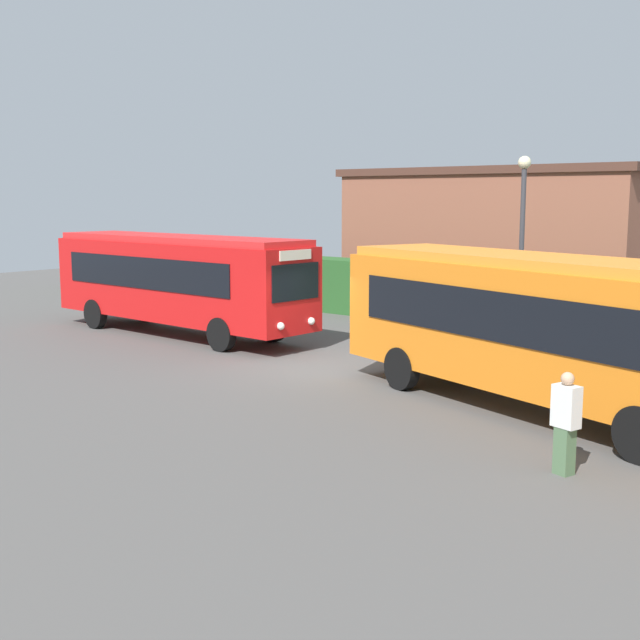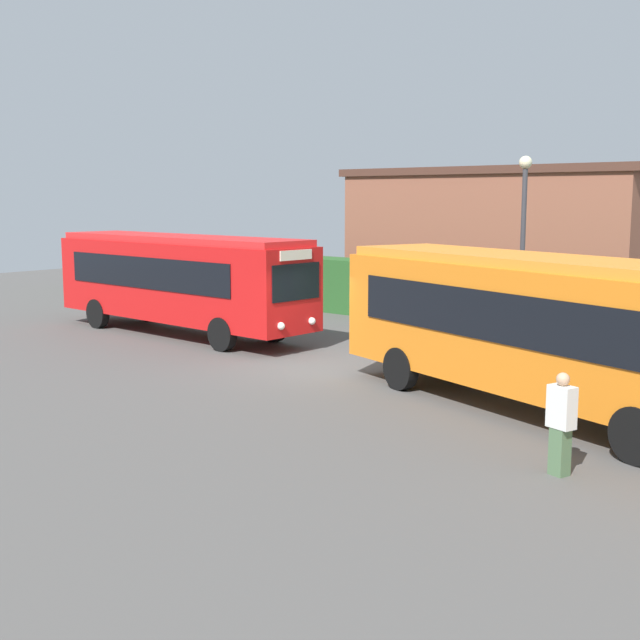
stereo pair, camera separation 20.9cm
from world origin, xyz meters
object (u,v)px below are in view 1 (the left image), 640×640
person_left (257,299)px  bus_red (179,278)px  lamppost (522,232)px  bus_orange (543,324)px  person_center (566,421)px

person_left → bus_red: bearing=-134.6°
person_left → lamppost: 9.41m
bus_orange → person_left: size_ratio=5.57×
bus_orange → person_center: bearing=-42.4°
bus_red → person_center: bearing=-16.5°
person_center → bus_orange: bearing=-132.9°
person_left → person_center: 16.18m
bus_red → person_left: (1.01, 2.58, -0.85)m
person_center → lamppost: (-5.30, 9.10, 2.59)m
bus_orange → lamppost: 6.83m
person_center → lamppost: lamppost is taller
bus_red → lamppost: (9.97, 4.04, 1.63)m
bus_red → person_left: 2.89m
bus_orange → bus_red: bearing=-169.9°
bus_orange → person_center: (1.97, -3.36, -0.98)m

